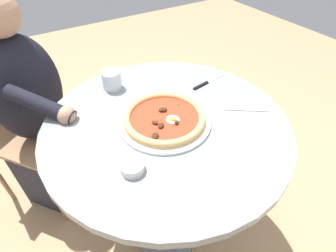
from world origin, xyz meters
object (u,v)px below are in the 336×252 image
dining_table (167,150)px  ramekin_capers (132,167)px  steak_knife (205,83)px  diner_person (43,127)px  pizza_on_plate (164,118)px  cafe_chair_diner (20,118)px  water_glass (112,81)px  fork_utensil (246,110)px

dining_table → ramekin_capers: (-0.14, 0.21, 0.17)m
dining_table → steak_knife: steak_knife is taller
dining_table → diner_person: size_ratio=0.82×
pizza_on_plate → cafe_chair_diner: bearing=37.1°
diner_person → ramekin_capers: bearing=-163.7°
ramekin_capers → dining_table: bearing=-55.6°
steak_knife → cafe_chair_diner: cafe_chair_diner is taller
water_glass → ramekin_capers: (-0.45, 0.13, -0.02)m
fork_utensil → ramekin_capers: bearing=93.8°
ramekin_capers → fork_utensil: bearing=-86.2°
diner_person → cafe_chair_diner: 0.14m
water_glass → fork_utensil: (-0.41, -0.37, -0.03)m
dining_table → pizza_on_plate: size_ratio=2.67×
ramekin_capers → fork_utensil: ramekin_capers is taller
dining_table → diner_person: bearing=37.7°
diner_person → steak_knife: bearing=-120.3°
ramekin_capers → pizza_on_plate: bearing=-54.3°
pizza_on_plate → diner_person: size_ratio=0.31×
steak_knife → ramekin_capers: ramekin_capers is taller
pizza_on_plate → fork_utensil: 0.32m
cafe_chair_diner → pizza_on_plate: bearing=-142.9°
dining_table → pizza_on_plate: bearing=83.0°
steak_knife → cafe_chair_diner: bearing=56.3°
dining_table → pizza_on_plate: pizza_on_plate is taller
pizza_on_plate → fork_utensil: bearing=-109.8°
ramekin_capers → diner_person: 0.73m
fork_utensil → pizza_on_plate: bearing=70.2°
water_glass → pizza_on_plate: bearing=-166.8°
ramekin_capers → water_glass: bearing=-15.6°
steak_knife → diner_person: 0.81m
ramekin_capers → cafe_chair_diner: (0.77, 0.28, -0.24)m
pizza_on_plate → diner_person: (0.51, 0.39, -0.25)m
fork_utensil → steak_knife: bearing=5.2°
water_glass → steak_knife: size_ratio=0.41×
steak_knife → fork_utensil: (-0.23, -0.02, -0.00)m
ramekin_capers → cafe_chair_diner: cafe_chair_diner is taller
ramekin_capers → fork_utensil: (0.03, -0.50, -0.01)m
pizza_on_plate → cafe_chair_diner: cafe_chair_diner is taller
water_glass → cafe_chair_diner: 0.57m
water_glass → steak_knife: water_glass is taller
dining_table → cafe_chair_diner: size_ratio=1.10×
pizza_on_plate → water_glass: 0.31m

